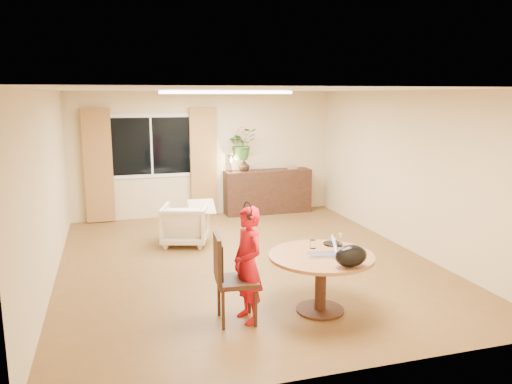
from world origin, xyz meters
TOP-DOWN VIEW (x-y plane):
  - floor at (0.00, 0.00)m, footprint 6.50×6.50m
  - ceiling at (0.00, 0.00)m, footprint 6.50×6.50m
  - wall_back at (0.00, 3.25)m, footprint 5.50×0.00m
  - wall_left at (-2.75, 0.00)m, footprint 0.00×6.50m
  - wall_right at (2.75, 0.00)m, footprint 0.00×6.50m
  - window at (-1.10, 3.23)m, footprint 1.70×0.03m
  - curtain_left at (-2.15, 3.15)m, footprint 0.55×0.08m
  - curtain_right at (-0.05, 3.15)m, footprint 0.55×0.08m
  - ceiling_panel at (0.00, 1.20)m, footprint 2.20×0.35m
  - dining_table at (0.38, -1.95)m, footprint 1.23×1.23m
  - dining_chair at (-0.64, -1.93)m, footprint 0.52×0.49m
  - child at (-0.51, -1.94)m, footprint 0.54×0.41m
  - laptop at (0.37, -1.98)m, footprint 0.39×0.31m
  - tumbler at (0.37, -1.70)m, footprint 0.08×0.08m
  - wine_glass at (0.72, -1.74)m, footprint 0.07×0.07m
  - pot_lid at (0.67, -1.63)m, footprint 0.28×0.28m
  - handbag at (0.51, -2.43)m, footprint 0.38×0.24m
  - armchair at (-0.75, 1.20)m, footprint 0.95×0.96m
  - throw at (-0.46, 1.20)m, footprint 0.49×0.59m
  - sideboard at (1.31, 3.01)m, footprint 1.87×0.46m
  - vase at (0.78, 3.01)m, footprint 0.25×0.25m
  - bouquet at (0.74, 3.01)m, footprint 0.72×0.66m
  - book_stack at (1.88, 3.01)m, footprint 0.23×0.20m
  - desk_lamp at (0.49, 2.96)m, footprint 0.19×0.19m

SIDE VIEW (x-z plane):
  - floor at x=0.00m, z-range 0.00..0.00m
  - armchair at x=-0.75m, z-range 0.00..0.70m
  - sideboard at x=1.31m, z-range 0.00..0.93m
  - dining_chair at x=-0.64m, z-range 0.00..1.02m
  - dining_table at x=0.38m, z-range 0.20..0.90m
  - child at x=-0.51m, z-range 0.00..1.32m
  - throw at x=-0.46m, z-range 0.70..0.73m
  - pot_lid at x=0.67m, z-range 0.70..0.74m
  - tumbler at x=0.37m, z-range 0.70..0.80m
  - wine_glass at x=0.72m, z-range 0.70..0.89m
  - laptop at x=0.37m, z-range 0.70..0.93m
  - handbag at x=0.51m, z-range 0.70..0.95m
  - book_stack at x=1.88m, z-range 0.93..1.01m
  - vase at x=0.78m, z-range 0.93..1.18m
  - desk_lamp at x=0.49m, z-range 0.93..1.30m
  - curtain_left at x=-2.15m, z-range 0.02..2.27m
  - curtain_right at x=-0.05m, z-range 0.02..2.27m
  - wall_back at x=0.00m, z-range -1.45..4.05m
  - wall_left at x=-2.75m, z-range -1.95..4.55m
  - wall_right at x=2.75m, z-range -1.95..4.55m
  - window at x=-1.10m, z-range 0.85..2.15m
  - bouquet at x=0.74m, z-range 1.18..1.84m
  - ceiling_panel at x=0.00m, z-range 2.54..2.59m
  - ceiling at x=0.00m, z-range 2.60..2.60m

